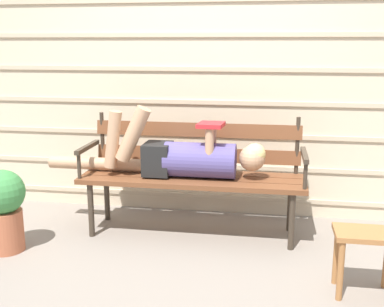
{
  "coord_description": "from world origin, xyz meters",
  "views": [
    {
      "loc": [
        0.57,
        -3.31,
        1.44
      ],
      "look_at": [
        0.0,
        0.14,
        0.63
      ],
      "focal_mm": 45.13,
      "sensor_mm": 36.0,
      "label": 1
    }
  ],
  "objects_px": {
    "footstool": "(366,247)",
    "potted_plant": "(3,207)",
    "reclining_person": "(182,156)",
    "park_bench": "(193,169)"
  },
  "relations": [
    {
      "from": "reclining_person",
      "to": "potted_plant",
      "type": "bearing_deg",
      "value": -155.86
    },
    {
      "from": "park_bench",
      "to": "reclining_person",
      "type": "height_order",
      "value": "reclining_person"
    },
    {
      "from": "footstool",
      "to": "potted_plant",
      "type": "xyz_separation_m",
      "value": [
        -2.38,
        0.22,
        0.03
      ]
    },
    {
      "from": "reclining_person",
      "to": "potted_plant",
      "type": "relative_size",
      "value": 2.89
    },
    {
      "from": "reclining_person",
      "to": "park_bench",
      "type": "bearing_deg",
      "value": 42.45
    },
    {
      "from": "reclining_person",
      "to": "footstool",
      "type": "bearing_deg",
      "value": -31.39
    },
    {
      "from": "footstool",
      "to": "reclining_person",
      "type": "bearing_deg",
      "value": 148.61
    },
    {
      "from": "footstool",
      "to": "potted_plant",
      "type": "distance_m",
      "value": 2.39
    },
    {
      "from": "reclining_person",
      "to": "potted_plant",
      "type": "height_order",
      "value": "reclining_person"
    },
    {
      "from": "footstool",
      "to": "potted_plant",
      "type": "relative_size",
      "value": 0.66
    }
  ]
}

